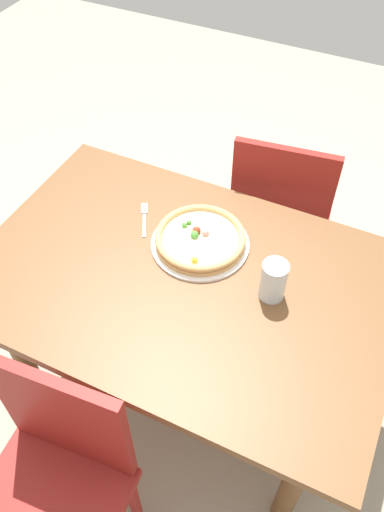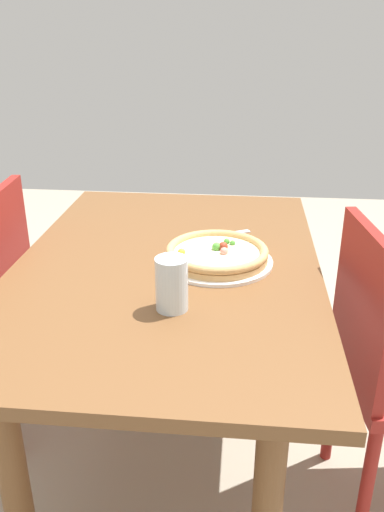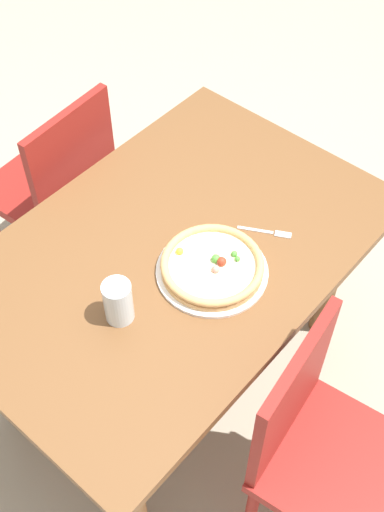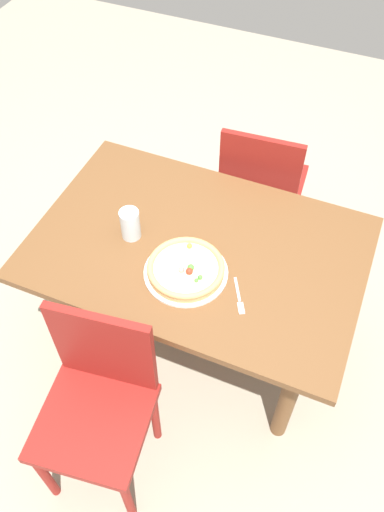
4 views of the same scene
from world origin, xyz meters
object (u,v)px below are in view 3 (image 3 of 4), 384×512
(pizza, at_px, (212,266))
(drinking_glass, at_px, (118,302))
(dining_table, at_px, (173,271))
(chair_far, at_px, (322,449))
(plate, at_px, (212,271))
(fork, at_px, (269,232))
(chair_near, at_px, (57,187))

(pizza, xyz_separation_m, drinking_glass, (0.28, -0.09, 0.04))
(dining_table, height_order, chair_far, chair_far)
(chair_far, height_order, plate, chair_far)
(chair_far, height_order, drinking_glass, chair_far)
(drinking_glass, bearing_deg, pizza, 161.58)
(pizza, bearing_deg, drinking_glass, -18.42)
(fork, distance_m, drinking_glass, 0.53)
(chair_near, distance_m, fork, 0.88)
(plate, bearing_deg, dining_table, -86.28)
(chair_near, bearing_deg, drinking_glass, -120.55)
(dining_table, xyz_separation_m, drinking_glass, (0.27, 0.05, 0.18))
(chair_near, bearing_deg, dining_table, -101.04)
(dining_table, bearing_deg, chair_near, -96.78)
(plate, relative_size, pizza, 1.09)
(pizza, height_order, fork, pizza)
(dining_table, bearing_deg, drinking_glass, 10.66)
(chair_near, relative_size, pizza, 3.01)
(pizza, bearing_deg, chair_far, 75.17)
(plate, bearing_deg, pizza, -175.46)
(chair_far, xyz_separation_m, fork, (-0.37, -0.48, 0.23))
(chair_near, distance_m, drinking_glass, 0.84)
(chair_far, xyz_separation_m, pizza, (-0.14, -0.51, 0.26))
(dining_table, relative_size, chair_far, 1.48)
(pizza, bearing_deg, dining_table, -86.17)
(pizza, bearing_deg, fork, 171.43)
(fork, bearing_deg, dining_table, -155.49)
(chair_near, height_order, pizza, chair_near)
(chair_far, distance_m, drinking_glass, 0.69)
(chair_far, height_order, fork, chair_far)
(dining_table, distance_m, drinking_glass, 0.33)
(plate, height_order, drinking_glass, drinking_glass)
(plate, relative_size, fork, 2.13)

